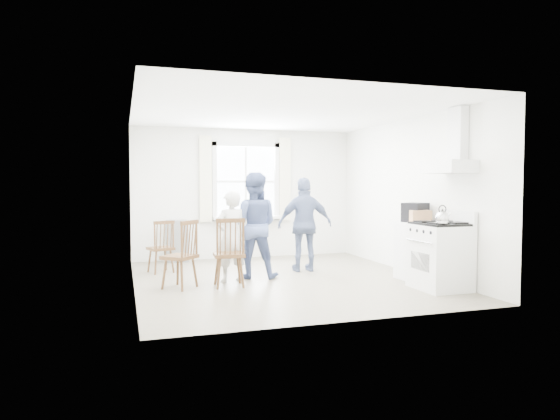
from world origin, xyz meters
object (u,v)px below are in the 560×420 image
object	(u,v)px
windsor_chair_b	(230,245)
stereo_stack	(415,212)
windsor_chair_a	(163,241)
person_right	(305,224)
person_mid	(253,225)
person_left	(231,236)
gas_stove	(440,255)
windsor_chair_c	(186,247)
low_cabinet	(417,251)

from	to	relation	value
windsor_chair_b	stereo_stack	bearing A→B (deg)	-4.04
windsor_chair_a	person_right	bearing A→B (deg)	-12.53
stereo_stack	person_mid	xyz separation A→B (m)	(-2.40, 0.87, -0.21)
stereo_stack	windsor_chair_b	bearing A→B (deg)	175.96
person_left	person_right	xyz separation A→B (m)	(1.40, 0.53, 0.11)
gas_stove	person_right	world-z (taller)	person_right
gas_stove	windsor_chair_b	xyz separation A→B (m)	(-2.84, 0.99, 0.14)
person_right	stereo_stack	bearing A→B (deg)	145.45
windsor_chair_c	person_left	bearing A→B (deg)	23.47
person_mid	windsor_chair_c	bearing A→B (deg)	44.77
stereo_stack	person_left	xyz separation A→B (m)	(-2.81, 0.65, -0.35)
stereo_stack	windsor_chair_b	distance (m)	2.96
stereo_stack	gas_stove	bearing A→B (deg)	-96.21
low_cabinet	windsor_chair_c	size ratio (longest dim) A/B	0.91
windsor_chair_a	person_right	world-z (taller)	person_right
low_cabinet	person_left	world-z (taller)	person_left
windsor_chair_a	windsor_chair_b	xyz separation A→B (m)	(0.83, -1.50, 0.08)
windsor_chair_a	windsor_chair_c	distance (m)	1.38
windsor_chair_c	person_mid	bearing A→B (deg)	25.13
windsor_chair_a	person_left	bearing A→B (deg)	-48.09
windsor_chair_b	windsor_chair_c	distance (m)	0.63
person_right	gas_stove	bearing A→B (deg)	129.45
windsor_chair_b	person_mid	distance (m)	0.87
windsor_chair_c	person_mid	xyz separation A→B (m)	(1.13, 0.53, 0.24)
windsor_chair_a	person_left	size ratio (longest dim) A/B	0.64
stereo_stack	windsor_chair_c	bearing A→B (deg)	174.54
stereo_stack	windsor_chair_a	bearing A→B (deg)	155.60
windsor_chair_c	person_right	size ratio (longest dim) A/B	0.62
gas_stove	windsor_chair_c	world-z (taller)	gas_stove
low_cabinet	person_right	bearing A→B (deg)	137.85
stereo_stack	windsor_chair_b	size ratio (longest dim) A/B	0.42
windsor_chair_b	person_left	world-z (taller)	person_left
stereo_stack	person_right	bearing A→B (deg)	140.01
person_left	windsor_chair_b	bearing A→B (deg)	62.95
windsor_chair_a	person_right	xyz separation A→B (m)	(2.34, -0.52, 0.26)
gas_stove	person_left	xyz separation A→B (m)	(-2.73, 1.43, 0.21)
windsor_chair_b	person_right	distance (m)	1.81
gas_stove	stereo_stack	distance (m)	0.97
stereo_stack	person_mid	bearing A→B (deg)	160.08
stereo_stack	person_right	distance (m)	1.85
stereo_stack	person_right	size ratio (longest dim) A/B	0.27
gas_stove	windsor_chair_b	size ratio (longest dim) A/B	1.10
gas_stove	windsor_chair_a	size ratio (longest dim) A/B	1.25
windsor_chair_b	windsor_chair_c	size ratio (longest dim) A/B	1.03
gas_stove	person_right	size ratio (longest dim) A/B	0.70
low_cabinet	windsor_chair_c	bearing A→B (deg)	173.23
windsor_chair_a	low_cabinet	bearing A→B (deg)	-25.49
stereo_stack	windsor_chair_b	xyz separation A→B (m)	(-2.92, 0.21, -0.43)
person_left	person_right	bearing A→B (deg)	-172.46
person_right	windsor_chair_a	bearing A→B (deg)	-7.09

